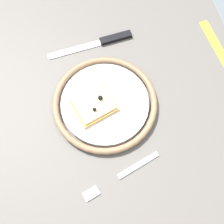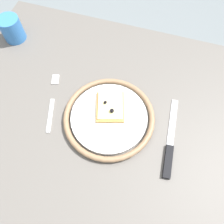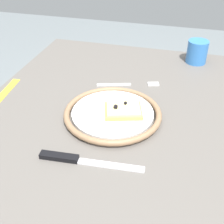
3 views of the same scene
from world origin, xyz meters
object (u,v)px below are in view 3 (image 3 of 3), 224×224
object	(u,v)px
dining_table	(116,141)
pizza_slice_near	(123,110)
knife	(73,159)
cup	(197,52)
fork	(129,84)
plate	(111,113)

from	to	relation	value
dining_table	pizza_slice_near	distance (m)	0.15
knife	cup	bearing A→B (deg)	157.43
dining_table	pizza_slice_near	bearing A→B (deg)	39.85
fork	plate	bearing A→B (deg)	-2.71
plate	knife	xyz separation A→B (m)	(0.19, -0.04, -0.01)
plate	knife	size ratio (longest dim) A/B	1.11
plate	fork	size ratio (longest dim) A/B	1.35
cup	pizza_slice_near	bearing A→B (deg)	-23.62
plate	cup	distance (m)	0.47
fork	dining_table	bearing A→B (deg)	-1.82
knife	cup	xyz separation A→B (m)	(-0.60, 0.25, 0.04)
cup	knife	bearing A→B (deg)	-22.57
dining_table	knife	world-z (taller)	knife
plate	fork	xyz separation A→B (m)	(-0.18, 0.01, -0.01)
pizza_slice_near	cup	xyz separation A→B (m)	(-0.41, 0.18, 0.02)
pizza_slice_near	cup	distance (m)	0.45
pizza_slice_near	knife	size ratio (longest dim) A/B	0.49
pizza_slice_near	cup	size ratio (longest dim) A/B	1.43
dining_table	knife	xyz separation A→B (m)	(0.23, -0.04, 0.12)
pizza_slice_near	knife	xyz separation A→B (m)	(0.19, -0.07, -0.02)
pizza_slice_near	knife	world-z (taller)	pizza_slice_near
plate	pizza_slice_near	world-z (taller)	pizza_slice_near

